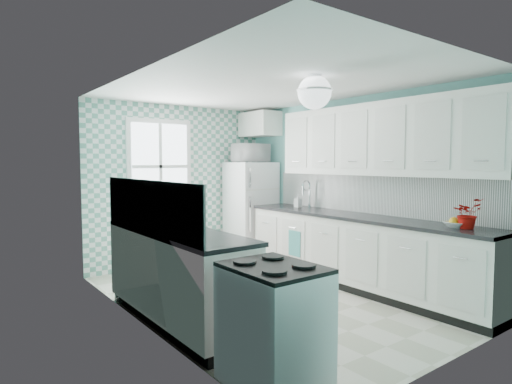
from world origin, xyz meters
TOP-DOWN VIEW (x-y plane):
  - floor at (0.00, 0.00)m, footprint 3.00×4.40m
  - ceiling at (0.00, 0.00)m, footprint 3.00×4.40m
  - wall_back at (0.00, 2.21)m, footprint 3.00×0.02m
  - wall_front at (0.00, -2.21)m, footprint 3.00×0.02m
  - wall_left at (-1.51, 0.00)m, footprint 0.02×4.40m
  - wall_right at (1.51, 0.00)m, footprint 0.02×4.40m
  - accent_wall at (0.00, 2.19)m, footprint 3.00×0.01m
  - window at (-0.35, 2.16)m, footprint 1.04×0.05m
  - backsplash_right at (1.49, -0.40)m, footprint 0.02×3.60m
  - backsplash_left at (-1.49, -0.07)m, footprint 0.02×2.15m
  - upper_cabinets_right at (1.33, -0.60)m, footprint 0.33×3.20m
  - upper_cabinet_fridge at (1.30, 1.83)m, footprint 0.40×0.74m
  - ceiling_light at (0.00, -0.80)m, footprint 0.34×0.34m
  - base_cabinets_right at (1.20, -0.40)m, footprint 0.60×3.60m
  - countertop_right at (1.19, -0.40)m, footprint 0.63×3.60m
  - base_cabinets_left at (-1.20, -0.07)m, footprint 0.60×2.15m
  - countertop_left at (-1.19, -0.07)m, footprint 0.63×2.15m
  - fridge at (1.11, 1.80)m, footprint 0.70×0.70m
  - stove at (-1.20, -1.62)m, footprint 0.58×0.72m
  - sink at (1.20, 0.70)m, footprint 0.56×0.47m
  - rug at (0.16, 0.83)m, footprint 0.93×1.22m
  - dish_towel at (0.89, 0.46)m, footprint 0.04×0.24m
  - fruit_bowl at (1.20, -1.69)m, footprint 0.28×0.28m
  - potted_plant at (1.20, -1.79)m, footprint 0.33×0.30m
  - soap_bottle at (1.25, 0.79)m, footprint 0.09×0.09m
  - microwave at (1.11, 1.80)m, footprint 0.56×0.39m

SIDE VIEW (x-z plane):
  - floor at x=0.00m, z-range -0.02..0.00m
  - rug at x=0.16m, z-range 0.00..0.02m
  - base_cabinets_right at x=1.20m, z-range 0.00..0.90m
  - base_cabinets_left at x=-1.20m, z-range 0.00..0.90m
  - stove at x=-1.20m, z-range 0.02..0.89m
  - dish_towel at x=0.89m, z-range 0.30..0.66m
  - fridge at x=1.11m, z-range 0.00..1.61m
  - countertop_right at x=1.19m, z-range 0.90..0.94m
  - countertop_left at x=-1.19m, z-range 0.90..0.94m
  - sink at x=1.20m, z-range 0.66..1.19m
  - fruit_bowl at x=1.20m, z-range 0.94..1.00m
  - soap_bottle at x=1.25m, z-range 0.94..1.14m
  - potted_plant at x=1.20m, z-range 0.94..1.26m
  - backsplash_right at x=1.49m, z-range 0.94..1.45m
  - backsplash_left at x=-1.49m, z-range 0.94..1.45m
  - wall_back at x=0.00m, z-range 0.00..2.50m
  - wall_front at x=0.00m, z-range 0.00..2.50m
  - wall_left at x=-1.51m, z-range 0.00..2.50m
  - wall_right at x=1.51m, z-range 0.00..2.50m
  - accent_wall at x=0.00m, z-range 0.00..2.50m
  - window at x=-0.35m, z-range 0.83..2.27m
  - microwave at x=1.11m, z-range 1.61..1.92m
  - upper_cabinets_right at x=1.33m, z-range 1.45..2.35m
  - upper_cabinet_fridge at x=1.30m, z-range 2.05..2.45m
  - ceiling_light at x=0.00m, z-range 2.15..2.50m
  - ceiling at x=0.00m, z-range 2.50..2.52m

